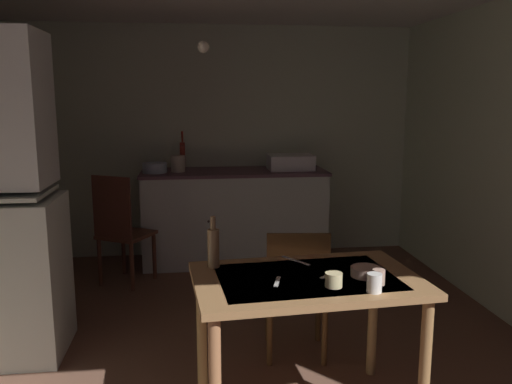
# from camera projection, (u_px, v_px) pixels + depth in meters

# --- Properties ---
(ground_plane) EXTENTS (5.34, 5.34, 0.00)m
(ground_plane) POSITION_uv_depth(u_px,v_px,m) (235.00, 345.00, 3.52)
(ground_plane) COLOR brown
(wall_back) EXTENTS (4.16, 0.10, 2.36)m
(wall_back) POSITION_uv_depth(u_px,v_px,m) (216.00, 142.00, 5.48)
(wall_back) COLOR beige
(wall_back) RESTS_ON ground
(counter_cabinet) EXTENTS (1.82, 0.64, 0.93)m
(counter_cabinet) POSITION_uv_depth(u_px,v_px,m) (234.00, 216.00, 5.26)
(counter_cabinet) COLOR silver
(counter_cabinet) RESTS_ON ground
(sink_basin) EXTENTS (0.44, 0.34, 0.15)m
(sink_basin) POSITION_uv_depth(u_px,v_px,m) (290.00, 162.00, 5.24)
(sink_basin) COLOR white
(sink_basin) RESTS_ON counter_cabinet
(hand_pump) EXTENTS (0.05, 0.27, 0.39)m
(hand_pump) POSITION_uv_depth(u_px,v_px,m) (183.00, 154.00, 5.14)
(hand_pump) COLOR maroon
(hand_pump) RESTS_ON counter_cabinet
(mixing_bowl_counter) EXTENTS (0.24, 0.24, 0.09)m
(mixing_bowl_counter) POSITION_uv_depth(u_px,v_px,m) (155.00, 168.00, 5.03)
(mixing_bowl_counter) COLOR #9EB2C6
(mixing_bowl_counter) RESTS_ON counter_cabinet
(stoneware_crock) EXTENTS (0.14, 0.14, 0.16)m
(stoneware_crock) POSITION_uv_depth(u_px,v_px,m) (178.00, 164.00, 5.09)
(stoneware_crock) COLOR beige
(stoneware_crock) RESTS_ON counter_cabinet
(dining_table) EXTENTS (1.19, 0.81, 0.75)m
(dining_table) POSITION_uv_depth(u_px,v_px,m) (306.00, 296.00, 2.66)
(dining_table) COLOR #9C7045
(dining_table) RESTS_ON ground
(chair_far_side) EXTENTS (0.45, 0.45, 0.85)m
(chair_far_side) POSITION_uv_depth(u_px,v_px,m) (296.00, 289.00, 3.29)
(chair_far_side) COLOR #513519
(chair_far_side) RESTS_ON ground
(chair_by_counter) EXTENTS (0.55, 0.55, 0.99)m
(chair_by_counter) POSITION_uv_depth(u_px,v_px,m) (121.00, 229.00, 4.58)
(chair_by_counter) COLOR #562E1F
(chair_by_counter) RESTS_ON ground
(serving_bowl_wide) EXTENTS (0.15, 0.15, 0.05)m
(serving_bowl_wide) POSITION_uv_depth(u_px,v_px,m) (366.00, 272.00, 2.65)
(serving_bowl_wide) COLOR tan
(serving_bowl_wide) RESTS_ON dining_table
(mug_dark) EXTENTS (0.08, 0.08, 0.07)m
(mug_dark) POSITION_uv_depth(u_px,v_px,m) (334.00, 280.00, 2.50)
(mug_dark) COLOR beige
(mug_dark) RESTS_ON dining_table
(mug_tall) EXTENTS (0.07, 0.07, 0.09)m
(mug_tall) POSITION_uv_depth(u_px,v_px,m) (374.00, 283.00, 2.43)
(mug_tall) COLOR white
(mug_tall) RESTS_ON dining_table
(teacup_cream) EXTENTS (0.06, 0.06, 0.08)m
(teacup_cream) POSITION_uv_depth(u_px,v_px,m) (379.00, 277.00, 2.53)
(teacup_cream) COLOR tan
(teacup_cream) RESTS_ON dining_table
(glass_bottle) EXTENTS (0.06, 0.06, 0.28)m
(glass_bottle) POSITION_uv_depth(u_px,v_px,m) (213.00, 247.00, 2.78)
(glass_bottle) COLOR olive
(glass_bottle) RESTS_ON dining_table
(table_knife) EXTENTS (0.13, 0.19, 0.00)m
(table_knife) POSITION_uv_depth(u_px,v_px,m) (296.00, 261.00, 2.90)
(table_knife) COLOR silver
(table_knife) RESTS_ON dining_table
(teaspoon_near_bowl) EXTENTS (0.12, 0.12, 0.00)m
(teaspoon_near_bowl) POSITION_uv_depth(u_px,v_px,m) (329.00, 274.00, 2.68)
(teaspoon_near_bowl) COLOR beige
(teaspoon_near_bowl) RESTS_ON dining_table
(teaspoon_by_cup) EXTENTS (0.06, 0.14, 0.00)m
(teaspoon_by_cup) POSITION_uv_depth(u_px,v_px,m) (277.00, 281.00, 2.57)
(teaspoon_by_cup) COLOR beige
(teaspoon_by_cup) RESTS_ON dining_table
(pendant_bulb) EXTENTS (0.08, 0.08, 0.08)m
(pendant_bulb) POSITION_uv_depth(u_px,v_px,m) (203.00, 47.00, 3.47)
(pendant_bulb) COLOR #F9EFCC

